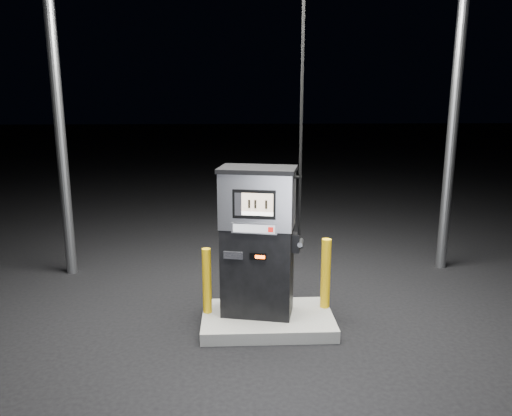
{
  "coord_description": "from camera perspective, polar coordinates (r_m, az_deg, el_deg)",
  "views": [
    {
      "loc": [
        -0.39,
        -5.66,
        2.81
      ],
      "look_at": [
        -0.14,
        0.0,
        1.49
      ],
      "focal_mm": 35.0,
      "sensor_mm": 36.0,
      "label": 1
    }
  ],
  "objects": [
    {
      "name": "bollard_right",
      "position": [
        6.36,
        7.97,
        -7.42
      ],
      "size": [
        0.12,
        0.12,
        0.9
      ],
      "primitive_type": "cylinder",
      "rotation": [
        0.0,
        0.0,
        0.03
      ],
      "color": "yellow",
      "rests_on": "pump_island"
    },
    {
      "name": "fuel_dispenser",
      "position": [
        5.99,
        0.22,
        -3.7
      ],
      "size": [
        1.05,
        0.71,
        3.76
      ],
      "rotation": [
        0.0,
        0.0,
        -0.21
      ],
      "color": "black",
      "rests_on": "pump_island"
    },
    {
      "name": "bollard_left",
      "position": [
        6.19,
        -5.63,
        -8.28
      ],
      "size": [
        0.13,
        0.13,
        0.82
      ],
      "primitive_type": "cylinder",
      "rotation": [
        0.0,
        0.0,
        -0.26
      ],
      "color": "yellow",
      "rests_on": "pump_island"
    },
    {
      "name": "ground",
      "position": [
        6.33,
        1.32,
        -13.27
      ],
      "size": [
        80.0,
        80.0,
        0.0
      ],
      "primitive_type": "plane",
      "color": "black",
      "rests_on": "ground"
    },
    {
      "name": "pump_island",
      "position": [
        6.3,
        1.33,
        -12.66
      ],
      "size": [
        1.6,
        1.0,
        0.15
      ],
      "primitive_type": "cube",
      "color": "slate",
      "rests_on": "ground"
    }
  ]
}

